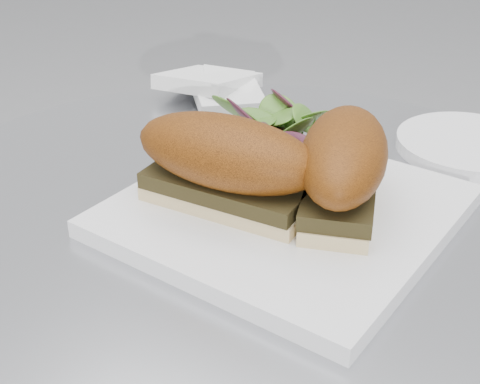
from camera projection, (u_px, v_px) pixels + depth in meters
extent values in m
cylinder|color=#B0B2B7|center=(239.00, 231.00, 0.59)|extent=(0.70, 0.70, 0.02)
cube|color=white|center=(285.00, 211.00, 0.59)|extent=(0.30, 0.30, 0.02)
cube|color=beige|center=(227.00, 199.00, 0.58)|extent=(0.15, 0.06, 0.01)
cube|color=black|center=(227.00, 185.00, 0.57)|extent=(0.14, 0.06, 0.01)
ellipsoid|color=#6E350A|center=(226.00, 152.00, 0.56)|extent=(0.17, 0.08, 0.06)
cube|color=beige|center=(340.00, 201.00, 0.57)|extent=(0.09, 0.15, 0.01)
cube|color=black|center=(341.00, 187.00, 0.57)|extent=(0.09, 0.15, 0.01)
ellipsoid|color=#6E350A|center=(344.00, 154.00, 0.55)|extent=(0.11, 0.17, 0.06)
cylinder|color=white|center=(469.00, 145.00, 0.71)|extent=(0.15, 0.15, 0.01)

